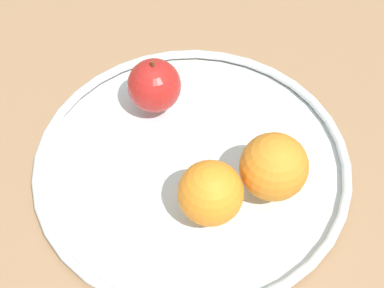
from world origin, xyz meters
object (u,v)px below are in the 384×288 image
Objects in this scene: fruit_bowl at (192,163)px; apple at (154,85)px; orange_back_right at (274,167)px; orange_center at (211,193)px.

fruit_bowl is 11.21cm from apple.
apple is (7.73, 6.82, 4.40)cm from fruit_bowl.
apple is at bearing 60.61° from orange_back_right.
orange_center is (-4.98, 6.32, -0.25)cm from orange_back_right.
orange_center is (-14.47, -10.53, 0.23)cm from apple.
orange_center reaches higher than fruit_bowl.
orange_back_right is at bearing -119.39° from apple.
apple reaches higher than fruit_bowl.
orange_back_right reaches higher than fruit_bowl.
orange_back_right is 8.05cm from orange_center.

